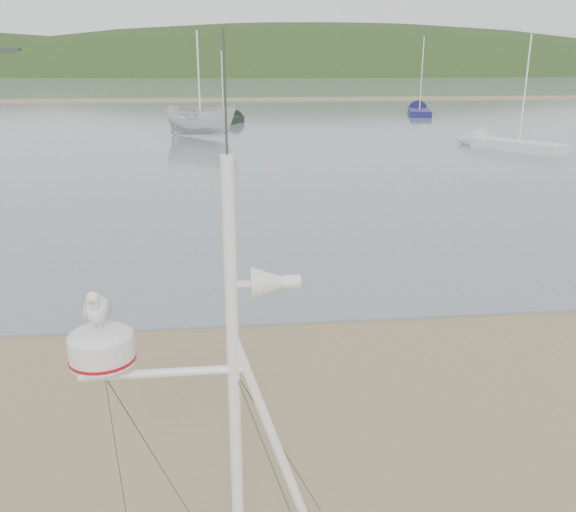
{
  "coord_description": "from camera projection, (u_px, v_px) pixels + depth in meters",
  "views": [
    {
      "loc": [
        1.16,
        -6.18,
        4.63
      ],
      "look_at": [
        1.95,
        1.0,
        2.3
      ],
      "focal_mm": 38.0,
      "sensor_mm": 36.0,
      "label": 1
    }
  ],
  "objects": [
    {
      "name": "water",
      "position": [
        213.0,
        82.0,
        132.03
      ],
      "size": [
        560.0,
        256.0,
        0.04
      ],
      "primitive_type": "cube",
      "color": "slate",
      "rests_on": "ground"
    },
    {
      "name": "ground",
      "position": [
        132.0,
        474.0,
        7.15
      ],
      "size": [
        560.0,
        560.0,
        0.0
      ],
      "primitive_type": "plane",
      "color": "olive",
      "rests_on": "ground"
    },
    {
      "name": "mast_rig",
      "position": [
        230.0,
        492.0,
        5.11
      ],
      "size": [
        2.15,
        2.29,
        4.85
      ],
      "color": "white",
      "rests_on": "ground"
    },
    {
      "name": "far_cottages",
      "position": [
        224.0,
        62.0,
        191.68
      ],
      "size": [
        294.4,
        6.3,
        8.0
      ],
      "color": "silver",
      "rests_on": "ground"
    },
    {
      "name": "sailboat_blue_far",
      "position": [
        418.0,
        110.0,
        54.99
      ],
      "size": [
        3.47,
        7.38,
        7.12
      ],
      "color": "#16184F",
      "rests_on": "ground"
    },
    {
      "name": "boat_white",
      "position": [
        199.0,
        94.0,
        37.4
      ],
      "size": [
        2.76,
        2.74,
        5.24
      ],
      "primitive_type": "imported",
      "rotation": [
        0.0,
        0.0,
        1.01
      ],
      "color": "silver",
      "rests_on": "water"
    },
    {
      "name": "sailboat_dark_mid",
      "position": [
        232.0,
        119.0,
        46.77
      ],
      "size": [
        3.89,
        5.66,
        5.69
      ],
      "color": "black",
      "rests_on": "ground"
    },
    {
      "name": "sailboat_white_near",
      "position": [
        492.0,
        143.0,
        33.51
      ],
      "size": [
        4.89,
        6.18,
        6.39
      ],
      "color": "silver",
      "rests_on": "ground"
    },
    {
      "name": "hill_ridge",
      "position": [
        265.0,
        126.0,
        237.45
      ],
      "size": [
        620.0,
        180.0,
        80.0
      ],
      "color": "#1F3214",
      "rests_on": "ground"
    },
    {
      "name": "sandbar",
      "position": [
        209.0,
        100.0,
        73.35
      ],
      "size": [
        560.0,
        7.0,
        0.07
      ],
      "primitive_type": "cube",
      "color": "olive",
      "rests_on": "water"
    }
  ]
}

